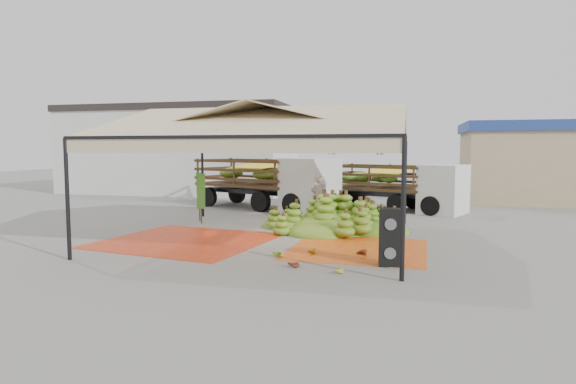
% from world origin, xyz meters
% --- Properties ---
extents(ground, '(90.00, 90.00, 0.00)m').
position_xyz_m(ground, '(0.00, 0.00, 0.00)').
color(ground, slate).
rests_on(ground, ground).
extents(canopy_tent, '(8.10, 8.10, 4.00)m').
position_xyz_m(canopy_tent, '(0.00, 0.00, 3.30)').
color(canopy_tent, black).
rests_on(canopy_tent, ground).
extents(building_white, '(14.30, 6.30, 5.40)m').
position_xyz_m(building_white, '(-10.00, 14.00, 2.71)').
color(building_white, silver).
rests_on(building_white, ground).
extents(building_tan, '(6.30, 5.30, 4.10)m').
position_xyz_m(building_tan, '(10.00, 13.00, 2.07)').
color(building_tan, tan).
rests_on(building_tan, ground).
extents(tarp_left, '(5.29, 5.11, 0.01)m').
position_xyz_m(tarp_left, '(-2.32, -1.03, 0.01)').
color(tarp_left, '#C54512').
rests_on(tarp_left, ground).
extents(tarp_right, '(3.75, 3.92, 0.01)m').
position_xyz_m(tarp_right, '(2.80, -0.99, 0.01)').
color(tarp_right, orange).
rests_on(tarp_right, ground).
extents(banana_heap, '(6.10, 5.35, 1.14)m').
position_xyz_m(banana_heap, '(1.74, 1.97, 0.57)').
color(banana_heap, '#457618').
rests_on(banana_heap, ground).
extents(hand_yellow_a, '(0.42, 0.37, 0.17)m').
position_xyz_m(hand_yellow_a, '(2.60, -3.70, 0.09)').
color(hand_yellow_a, gold).
rests_on(hand_yellow_a, ground).
extents(hand_yellow_b, '(0.59, 0.54, 0.22)m').
position_xyz_m(hand_yellow_b, '(1.58, -1.87, 0.11)').
color(hand_yellow_b, gold).
rests_on(hand_yellow_b, ground).
extents(hand_red_a, '(0.55, 0.52, 0.19)m').
position_xyz_m(hand_red_a, '(1.51, -3.36, 0.10)').
color(hand_red_a, '#511912').
rests_on(hand_red_a, ground).
extents(hand_red_b, '(0.61, 0.59, 0.21)m').
position_xyz_m(hand_red_b, '(2.92, -1.78, 0.11)').
color(hand_red_b, '#5E2715').
rests_on(hand_red_b, ground).
extents(hand_green, '(0.57, 0.56, 0.20)m').
position_xyz_m(hand_green, '(0.88, -2.37, 0.10)').
color(hand_green, '#397919').
rests_on(hand_green, ground).
extents(hanging_bunches, '(1.74, 0.24, 0.20)m').
position_xyz_m(hanging_bunches, '(2.48, 1.06, 2.62)').
color(hanging_bunches, '#467919').
rests_on(hanging_bunches, ground).
extents(speaker_stack, '(0.53, 0.47, 1.35)m').
position_xyz_m(speaker_stack, '(3.70, -2.71, 0.67)').
color(speaker_stack, black).
rests_on(speaker_stack, ground).
extents(banana_leaves, '(0.96, 1.36, 3.70)m').
position_xyz_m(banana_leaves, '(-3.40, 2.69, 0.00)').
color(banana_leaves, '#28771F').
rests_on(banana_leaves, ground).
extents(vendor, '(0.71, 0.55, 1.73)m').
position_xyz_m(vendor, '(0.71, 4.50, 0.86)').
color(vendor, gray).
rests_on(vendor, ground).
extents(truck_left, '(7.20, 4.75, 2.34)m').
position_xyz_m(truck_left, '(-2.02, 7.01, 1.45)').
color(truck_left, '#483218').
rests_on(truck_left, ground).
extents(truck_right, '(6.36, 4.32, 2.08)m').
position_xyz_m(truck_right, '(3.77, 8.01, 1.28)').
color(truck_right, '#4E311A').
rests_on(truck_right, ground).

